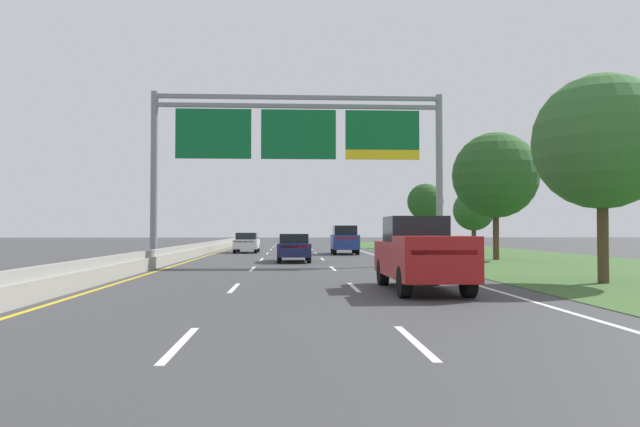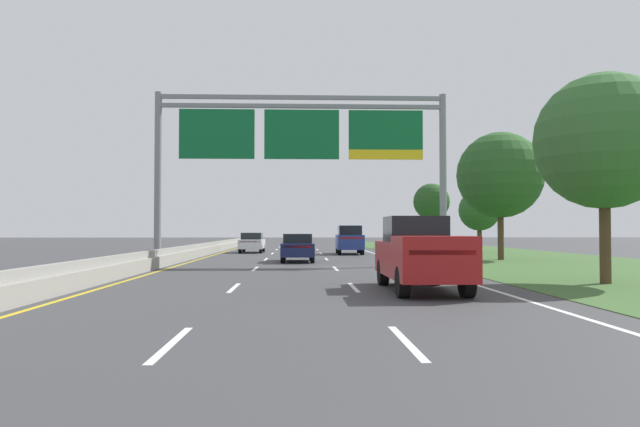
% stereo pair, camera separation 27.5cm
% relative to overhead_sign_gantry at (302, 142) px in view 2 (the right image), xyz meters
% --- Properties ---
extents(ground_plane, '(220.00, 220.00, 0.00)m').
position_rel_overhead_sign_gantry_xyz_m(ground_plane, '(-0.30, 3.44, -6.31)').
color(ground_plane, '#3D3D3F').
extents(lane_striping, '(11.96, 106.00, 0.01)m').
position_rel_overhead_sign_gantry_xyz_m(lane_striping, '(-0.30, 2.99, -6.30)').
color(lane_striping, white).
rests_on(lane_striping, ground).
extents(grass_verge_right, '(14.00, 110.00, 0.02)m').
position_rel_overhead_sign_gantry_xyz_m(grass_verge_right, '(13.65, 3.44, -6.30)').
color(grass_verge_right, '#3D602D').
rests_on(grass_verge_right, ground).
extents(median_barrier_concrete, '(0.60, 110.00, 0.85)m').
position_rel_overhead_sign_gantry_xyz_m(median_barrier_concrete, '(-6.90, 3.44, -5.96)').
color(median_barrier_concrete, '#99968E').
rests_on(median_barrier_concrete, ground).
extents(overhead_sign_gantry, '(15.06, 0.42, 8.86)m').
position_rel_overhead_sign_gantry_xyz_m(overhead_sign_gantry, '(0.00, 0.00, 0.00)').
color(overhead_sign_gantry, gray).
rests_on(overhead_sign_gantry, ground).
extents(pickup_truck_red, '(2.01, 5.41, 2.20)m').
position_rel_overhead_sign_gantry_xyz_m(pickup_truck_red, '(3.42, -13.09, -5.23)').
color(pickup_truck_red, maroon).
rests_on(pickup_truck_red, ground).
extents(car_white_left_lane_sedan, '(1.84, 4.41, 1.57)m').
position_rel_overhead_sign_gantry_xyz_m(car_white_left_lane_sedan, '(-3.84, 16.76, -5.49)').
color(car_white_left_lane_sedan, silver).
rests_on(car_white_left_lane_sedan, ground).
extents(car_navy_centre_lane_sedan, '(1.83, 4.40, 1.57)m').
position_rel_overhead_sign_gantry_xyz_m(car_navy_centre_lane_sedan, '(-0.22, 3.04, -5.49)').
color(car_navy_centre_lane_sedan, '#161E47').
rests_on(car_navy_centre_lane_sedan, ground).
extents(car_blue_right_lane_suv, '(2.02, 4.75, 2.11)m').
position_rel_overhead_sign_gantry_xyz_m(car_blue_right_lane_suv, '(3.62, 13.61, -5.21)').
color(car_blue_right_lane_suv, navy).
rests_on(car_blue_right_lane_suv, ground).
extents(roadside_tree_near, '(4.51, 4.51, 6.99)m').
position_rel_overhead_sign_gantry_xyz_m(roadside_tree_near, '(9.95, -11.23, -1.59)').
color(roadside_tree_near, '#4C3823').
rests_on(roadside_tree_near, ground).
extents(roadside_tree_mid, '(5.11, 5.11, 7.61)m').
position_rel_overhead_sign_gantry_xyz_m(roadside_tree_mid, '(11.83, 4.37, -1.26)').
color(roadside_tree_mid, '#4C3823').
rests_on(roadside_tree_mid, ground).
extents(roadside_tree_far, '(3.22, 3.22, 4.96)m').
position_rel_overhead_sign_gantry_xyz_m(roadside_tree_far, '(14.05, 15.70, -2.98)').
color(roadside_tree_far, '#4C3823').
rests_on(roadside_tree_far, ground).
extents(roadside_tree_distant, '(3.62, 3.62, 6.44)m').
position_rel_overhead_sign_gantry_xyz_m(roadside_tree_distant, '(13.11, 28.33, -1.71)').
color(roadside_tree_distant, '#4C3823').
rests_on(roadside_tree_distant, ground).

